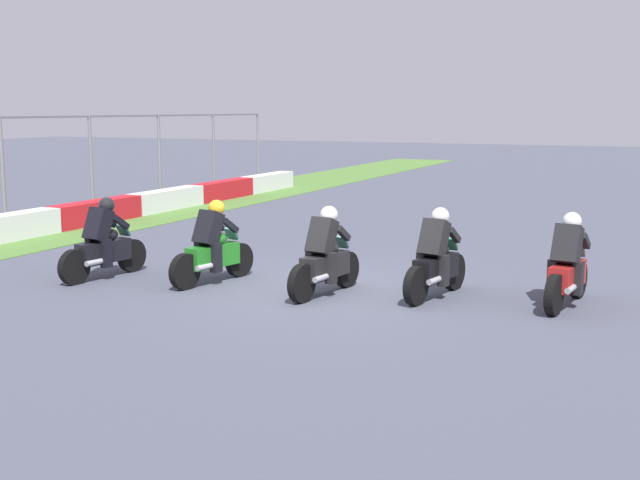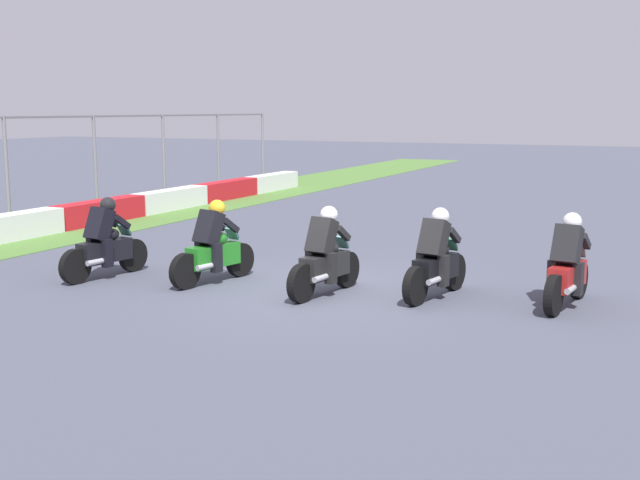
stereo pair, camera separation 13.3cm
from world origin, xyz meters
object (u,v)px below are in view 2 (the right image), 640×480
rider_lane_a (568,268)px  rider_lane_e (104,245)px  rider_lane_c (325,259)px  rider_lane_d (213,249)px  rider_lane_b (436,261)px

rider_lane_a → rider_lane_e: size_ratio=1.00×
rider_lane_a → rider_lane_c: bearing=110.2°
rider_lane_a → rider_lane_c: (-0.85, 3.86, 0.00)m
rider_lane_d → rider_lane_c: bearing=-77.8°
rider_lane_c → rider_lane_d: (0.02, 2.24, 0.00)m
rider_lane_b → rider_lane_e: same height
rider_lane_b → rider_lane_d: same height
rider_lane_e → rider_lane_d: bearing=-68.5°
rider_lane_b → rider_lane_c: bearing=118.9°
rider_lane_a → rider_lane_d: 6.16m
rider_lane_a → rider_lane_c: same height
rider_lane_c → rider_lane_d: bearing=98.5°
rider_lane_d → rider_lane_e: same height
rider_lane_a → rider_lane_d: bearing=105.6°
rider_lane_a → rider_lane_b: (-0.26, 2.09, 0.00)m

